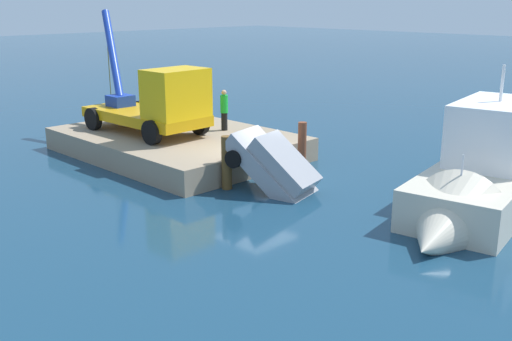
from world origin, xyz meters
TOP-DOWN VIEW (x-y plane):
  - ground at (0.00, 0.00)m, footprint 200.00×200.00m
  - dock at (-5.02, 0.00)m, footprint 10.22×7.23m
  - crane_truck at (-5.23, -0.81)m, footprint 8.15×3.10m
  - dock_worker at (-3.92, 1.87)m, footprint 0.34×0.34m
  - salvaged_car at (1.95, -0.71)m, footprint 4.09×2.70m
  - moored_yacht at (7.81, 2.28)m, footprint 4.74×10.99m
  - piling_near at (0.31, -1.84)m, footprint 0.38×0.38m
  - piling_mid at (0.56, 2.00)m, footprint 0.34×0.34m

SIDE VIEW (x-z plane):
  - ground at x=0.00m, z-range 0.00..0.00m
  - dock at x=-5.02m, z-range 0.00..0.97m
  - salvaged_car at x=1.95m, z-range -0.99..2.29m
  - moored_yacht at x=7.81m, z-range -2.21..3.58m
  - piling_mid at x=0.56m, z-range 0.00..1.95m
  - piling_near at x=0.31m, z-range 0.00..1.95m
  - dock_worker at x=-3.92m, z-range 1.00..2.81m
  - crane_truck at x=-5.23m, z-range -0.24..4.97m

